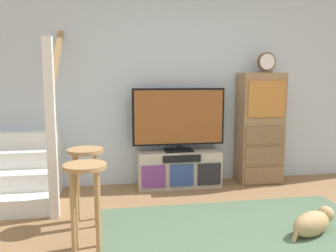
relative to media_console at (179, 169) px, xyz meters
The scene contains 10 objects.
back_wall 1.19m from the media_console, 41.70° to the left, with size 6.40×0.12×2.70m, color silver.
area_rug 1.64m from the media_console, 79.33° to the right, with size 2.60×1.80×0.01m, color #4C664C.
media_console is the anchor object (origin of this frame).
television 0.67m from the media_console, 90.00° to the left, with size 1.20×0.22×0.82m.
side_cabinet 1.22m from the media_console, ahead, with size 0.58×0.38×1.48m.
desk_clock 1.81m from the media_console, ahead, with size 0.24×0.08×0.27m.
staircase 1.94m from the media_console, behind, with size 1.00×1.36×2.20m.
bar_stool_near 1.94m from the media_console, 124.23° to the right, with size 0.34×0.34×0.73m.
bar_stool_far 1.53m from the media_console, 138.00° to the right, with size 0.34×0.34×0.74m.
dog 1.85m from the media_console, 60.55° to the right, with size 0.51×0.36×0.23m.
Camera 1 is at (-1.17, -2.07, 1.39)m, focal length 36.44 mm.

